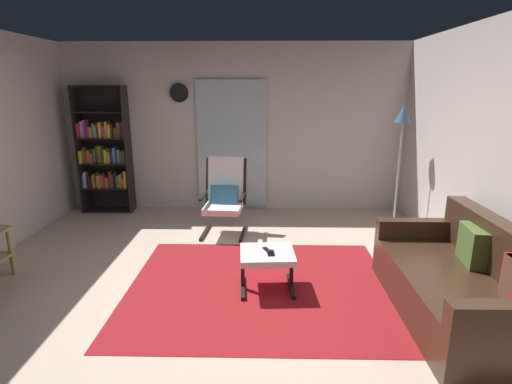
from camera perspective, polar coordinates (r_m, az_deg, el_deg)
ground_plane at (r=4.01m, az=-5.95°, el=-14.36°), size 7.02×7.02×0.00m
wall_back at (r=6.42m, az=-3.06°, el=9.00°), size 5.60×0.06×2.60m
glass_door_panel at (r=6.39m, az=-3.44°, el=6.70°), size 1.10×0.01×2.00m
area_rug at (r=4.13m, az=0.59°, el=-13.26°), size 2.61×2.19×0.01m
bookshelf_near_tv at (r=6.72m, az=-20.74°, el=5.22°), size 0.78×0.30×1.96m
leather_sofa at (r=3.94m, az=27.40°, el=-11.60°), size 0.90×1.81×0.84m
lounge_armchair at (r=5.44m, az=-4.48°, el=-0.28°), size 0.60×0.68×1.02m
ottoman at (r=3.96m, az=1.60°, el=-9.39°), size 0.55×0.51×0.39m
tv_remote at (r=3.95m, az=1.61°, el=-8.26°), size 0.10×0.15×0.02m
cell_phone at (r=3.90m, az=2.11°, el=-8.66°), size 0.08×0.15×0.01m
floor_lamp_by_shelf at (r=5.74m, az=20.05°, el=8.63°), size 0.22×0.22×1.72m
wall_clock at (r=6.43m, az=-10.85°, el=13.68°), size 0.29×0.03×0.29m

